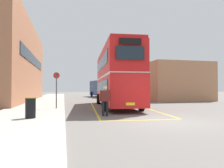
{
  "coord_description": "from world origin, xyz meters",
  "views": [
    {
      "loc": [
        -4.57,
        -8.75,
        1.53
      ],
      "look_at": [
        -0.39,
        9.05,
        1.92
      ],
      "focal_mm": 33.0,
      "sensor_mm": 36.0,
      "label": 1
    }
  ],
  "objects": [
    {
      "name": "depot_building_right",
      "position": [
        9.35,
        21.0,
        2.37
      ],
      "size": [
        7.77,
        17.91,
        4.74
      ],
      "color": "#AD7A56",
      "rests_on": "ground"
    },
    {
      "name": "ground_plane",
      "position": [
        0.0,
        14.4,
        0.0
      ],
      "size": [
        135.6,
        135.6,
        0.0
      ],
      "primitive_type": "plane",
      "color": "#66605B"
    },
    {
      "name": "single_deck_bus",
      "position": [
        2.04,
        27.24,
        1.64
      ],
      "size": [
        3.37,
        9.06,
        3.02
      ],
      "color": "black",
      "rests_on": "ground"
    },
    {
      "name": "bay_marking_yellow",
      "position": [
        -0.39,
        6.0,
        0.0
      ],
      "size": [
        5.29,
        13.09,
        0.01
      ],
      "color": "gold",
      "rests_on": "ground"
    },
    {
      "name": "brick_building_left",
      "position": [
        -11.48,
        17.4,
        4.47
      ],
      "size": [
        6.83,
        21.35,
        8.93
      ],
      "color": "#9E6647",
      "rests_on": "ground"
    },
    {
      "name": "double_decker_bus",
      "position": [
        -0.3,
        7.95,
        2.51
      ],
      "size": [
        3.46,
        10.91,
        4.75
      ],
      "color": "black",
      "rests_on": "ground"
    },
    {
      "name": "pedestrian_boarding",
      "position": [
        -2.33,
        2.42,
        0.96
      ],
      "size": [
        0.56,
        0.25,
        1.67
      ],
      "color": "black",
      "rests_on": "ground"
    },
    {
      "name": "sidewalk_left",
      "position": [
        -6.5,
        16.8,
        0.07
      ],
      "size": [
        4.0,
        57.6,
        0.14
      ],
      "primitive_type": "cube",
      "color": "#A39E93",
      "rests_on": "ground"
    },
    {
      "name": "bus_stop_sign",
      "position": [
        -5.07,
        6.15,
        1.67
      ],
      "size": [
        0.44,
        0.1,
        2.52
      ],
      "color": "#4C4C51",
      "rests_on": "sidewalk_left"
    },
    {
      "name": "litter_bin",
      "position": [
        -6.08,
        1.5,
        0.63
      ],
      "size": [
        0.49,
        0.49,
        0.97
      ],
      "color": "black",
      "rests_on": "sidewalk_left"
    }
  ]
}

